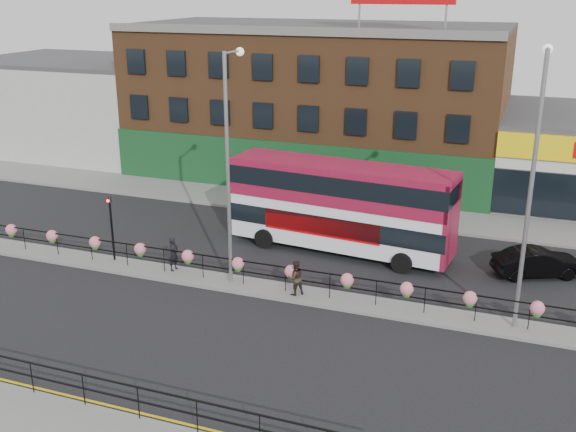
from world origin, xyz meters
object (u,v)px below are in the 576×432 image
(double_decker_bus, at_px, (342,199))
(lamp_column_west, at_px, (230,150))
(pedestrian_b, at_px, (295,278))
(lamp_column_east, at_px, (533,169))
(pedestrian_a, at_px, (174,254))
(car, at_px, (538,263))

(double_decker_bus, bearing_deg, lamp_column_west, -123.08)
(double_decker_bus, relative_size, pedestrian_b, 7.33)
(lamp_column_west, xyz_separation_m, lamp_column_east, (12.11, 0.05, 0.28))
(pedestrian_a, relative_size, lamp_column_west, 0.16)
(pedestrian_a, xyz_separation_m, pedestrian_b, (6.19, -0.52, -0.02))
(pedestrian_a, bearing_deg, lamp_column_east, -81.07)
(pedestrian_b, relative_size, lamp_column_east, 0.15)
(car, distance_m, lamp_column_east, 7.99)
(pedestrian_a, distance_m, lamp_column_west, 6.03)
(lamp_column_west, bearing_deg, pedestrian_b, -8.66)
(double_decker_bus, height_order, pedestrian_b, double_decker_bus)
(car, relative_size, pedestrian_a, 2.66)
(lamp_column_west, relative_size, lamp_column_east, 0.96)
(pedestrian_b, bearing_deg, car, 166.80)
(double_decker_bus, distance_m, pedestrian_a, 8.59)
(lamp_column_west, bearing_deg, car, 23.31)
(double_decker_bus, relative_size, lamp_column_west, 1.13)
(pedestrian_b, distance_m, lamp_column_west, 6.11)
(pedestrian_b, distance_m, lamp_column_east, 10.54)
(double_decker_bus, xyz_separation_m, lamp_column_west, (-3.47, -5.33, 3.37))
(pedestrian_a, height_order, pedestrian_b, pedestrian_a)
(pedestrian_a, distance_m, pedestrian_b, 6.21)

